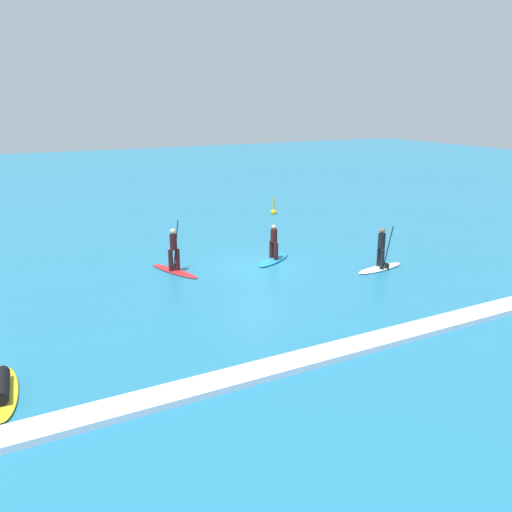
{
  "coord_description": "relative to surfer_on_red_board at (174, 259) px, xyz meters",
  "views": [
    {
      "loc": [
        -10.59,
        -19.76,
        7.1
      ],
      "look_at": [
        0.0,
        0.0,
        0.5
      ],
      "focal_mm": 37.5,
      "sensor_mm": 36.0,
      "label": 1
    }
  ],
  "objects": [
    {
      "name": "ground_plane",
      "position": [
        3.39,
        -1.03,
        -0.56
      ],
      "size": [
        120.0,
        120.0,
        0.0
      ],
      "primitive_type": "plane",
      "color": "teal",
      "rests_on": "ground"
    },
    {
      "name": "surfer_on_white_board",
      "position": [
        8.01,
        -3.85,
        -0.04
      ],
      "size": [
        2.69,
        1.03,
        2.0
      ],
      "rotation": [
        0.0,
        0.0,
        0.15
      ],
      "color": "white",
      "rests_on": "ground_plane"
    },
    {
      "name": "surfer_on_red_board",
      "position": [
        0.0,
        0.0,
        0.0
      ],
      "size": [
        1.51,
        2.93,
        2.2
      ],
      "rotation": [
        0.0,
        0.0,
        1.91
      ],
      "color": "red",
      "rests_on": "ground_plane"
    },
    {
      "name": "surfer_on_yellow_board",
      "position": [
        -7.18,
        -7.37,
        -0.4
      ],
      "size": [
        0.96,
        2.94,
        0.45
      ],
      "rotation": [
        0.0,
        0.0,
        1.48
      ],
      "color": "yellow",
      "rests_on": "ground_plane"
    },
    {
      "name": "surfer_on_blue_board",
      "position": [
        4.55,
        -0.59,
        -0.18
      ],
      "size": [
        2.51,
        1.96,
        1.69
      ],
      "rotation": [
        0.0,
        0.0,
        0.57
      ],
      "color": "#1E8CD1",
      "rests_on": "ground_plane"
    },
    {
      "name": "marker_buoy",
      "position": [
        9.71,
        8.37,
        -0.36
      ],
      "size": [
        0.39,
        0.39,
        1.18
      ],
      "color": "yellow",
      "rests_on": "ground_plane"
    },
    {
      "name": "wave_crest",
      "position": [
        3.39,
        -9.52,
        -0.47
      ],
      "size": [
        22.3,
        0.9,
        0.18
      ],
      "primitive_type": "cube",
      "color": "white",
      "rests_on": "ground_plane"
    }
  ]
}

